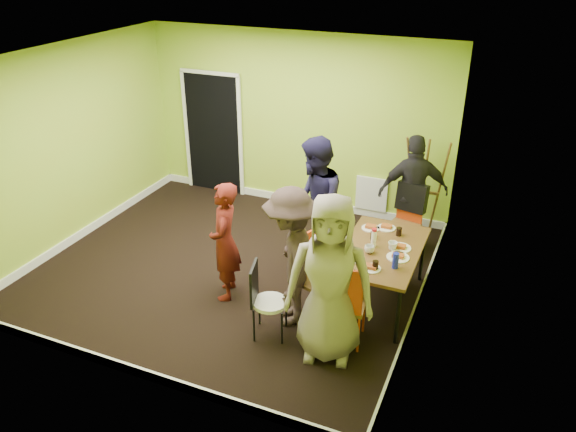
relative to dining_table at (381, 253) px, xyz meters
name	(u,v)px	position (x,y,z in m)	size (l,w,h in m)	color
ground	(233,268)	(-2.00, 0.00, -0.70)	(5.00, 5.00, 0.00)	black
room_walls	(230,200)	(-2.03, 0.04, 0.29)	(5.04, 4.54, 2.82)	#A6C031
dining_table	(381,253)	(0.00, 0.00, 0.00)	(0.90, 1.50, 0.75)	black
chair_left_far	(328,239)	(-0.76, 0.29, -0.12)	(0.54, 0.53, 1.02)	#DF4615
chair_left_near	(313,271)	(-0.65, -0.53, -0.11)	(0.55, 0.55, 1.04)	#DF4615
chair_back_end	(410,205)	(0.05, 1.39, 0.02)	(0.50, 0.56, 1.01)	#DF4615
chair_front_end	(345,300)	(-0.15, -0.92, -0.11)	(0.47, 0.48, 1.04)	#DF4615
chair_bentwood	(264,297)	(-1.01, -1.10, -0.20)	(0.43, 0.42, 0.89)	black
easel	(424,190)	(0.15, 1.84, 0.08)	(0.63, 0.59, 1.56)	brown
plate_near_left	(371,228)	(-0.25, 0.44, 0.06)	(0.23, 0.23, 0.01)	white
plate_near_right	(351,258)	(-0.26, -0.36, 0.06)	(0.26, 0.26, 0.01)	white
plate_far_back	(386,228)	(-0.07, 0.52, 0.06)	(0.23, 0.23, 0.01)	white
plate_far_front	(371,268)	(0.01, -0.48, 0.06)	(0.22, 0.22, 0.01)	white
plate_wall_back	(400,248)	(0.20, 0.09, 0.06)	(0.26, 0.26, 0.01)	white
plate_wall_front	(398,257)	(0.23, -0.13, 0.06)	(0.26, 0.26, 0.01)	white
thermos	(374,239)	(-0.10, 0.01, 0.16)	(0.06, 0.06, 0.21)	white
blue_bottle	(396,261)	(0.25, -0.36, 0.15)	(0.07, 0.07, 0.19)	#1722B3
orange_bottle	(375,234)	(-0.15, 0.25, 0.09)	(0.04, 0.04, 0.08)	#DF4615
glass_mid	(373,236)	(-0.15, 0.17, 0.11)	(0.06, 0.06, 0.10)	black
glass_back	(399,232)	(0.11, 0.40, 0.11)	(0.07, 0.07, 0.11)	black
glass_front	(375,265)	(0.05, -0.48, 0.11)	(0.07, 0.07, 0.11)	black
cup_a	(369,249)	(-0.11, -0.14, 0.10)	(0.11, 0.11, 0.09)	white
cup_b	(393,246)	(0.13, 0.02, 0.11)	(0.11, 0.11, 0.10)	white
person_standing	(225,242)	(-1.77, -0.58, 0.06)	(0.55, 0.36, 1.51)	#4F120D
person_left_far	(315,206)	(-1.02, 0.47, 0.22)	(0.89, 0.69, 1.82)	#181535
person_left_near	(291,258)	(-0.85, -0.74, 0.14)	(1.08, 0.62, 1.67)	#302220
person_back_end	(413,192)	(0.04, 1.57, 0.14)	(0.97, 0.41, 1.66)	black
person_front_end	(330,280)	(-0.26, -1.13, 0.24)	(0.91, 0.59, 1.86)	gray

